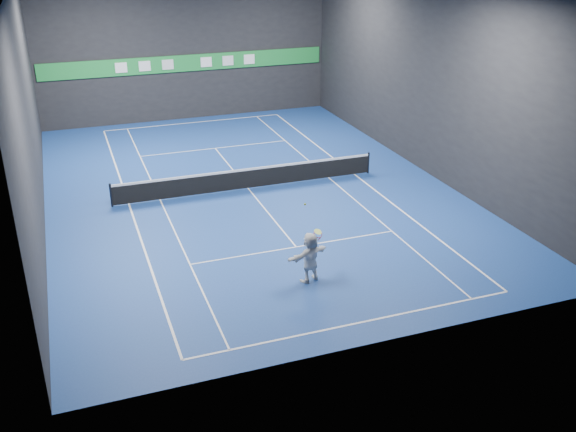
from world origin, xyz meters
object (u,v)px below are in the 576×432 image
object	(u,v)px
player	(310,257)
tennis_racket	(318,235)
tennis_net	(248,178)
tennis_ball	(305,204)

from	to	relation	value
player	tennis_racket	xyz separation A→B (m)	(0.29, 0.05, 0.77)
player	tennis_net	size ratio (longest dim) A/B	0.14
tennis_ball	player	bearing A→B (deg)	7.96
tennis_racket	tennis_ball	bearing A→B (deg)	-171.27
tennis_net	tennis_ball	bearing A→B (deg)	-94.26
tennis_ball	tennis_net	xyz separation A→B (m)	(0.67, 8.96, -2.36)
tennis_ball	tennis_net	distance (m)	9.29
player	tennis_racket	distance (m)	0.83
player	tennis_racket	world-z (taller)	tennis_racket
player	tennis_ball	bearing A→B (deg)	-11.36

